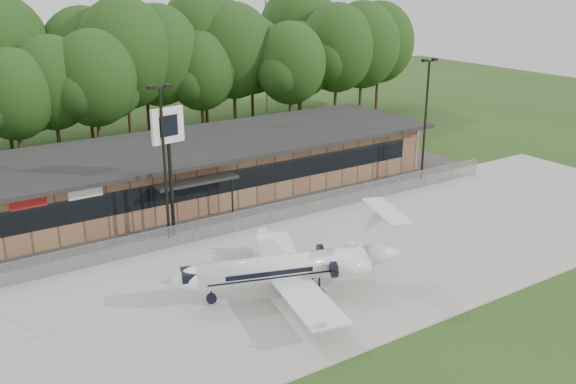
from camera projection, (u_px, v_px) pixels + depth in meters
ground at (396, 326)px, 32.06m from camera, size 160.00×160.00×0.00m
apron at (305, 267)px, 38.36m from camera, size 64.00×18.00×0.08m
parking_lot at (216, 211)px, 47.45m from camera, size 50.00×9.00×0.06m
terminal at (189, 169)px, 50.25m from camera, size 41.00×11.65×4.30m
fence at (246, 220)px, 43.65m from camera, size 46.00×0.04×1.52m
treeline at (107, 72)px, 62.79m from camera, size 72.00×12.00×15.00m
radio_mast at (266, 10)px, 77.37m from camera, size 0.20×0.20×25.00m
light_pole_mid at (164, 152)px, 40.54m from camera, size 1.55×0.30×10.23m
light_pole_right at (426, 111)px, 52.53m from camera, size 1.55×0.30×10.23m
business_jet at (292, 268)px, 34.60m from camera, size 13.32×11.93×4.53m
pole_sign at (168, 139)px, 40.80m from camera, size 2.29×0.65×8.71m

